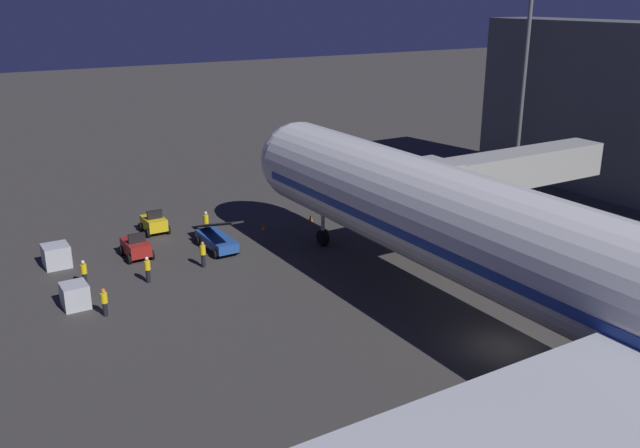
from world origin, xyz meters
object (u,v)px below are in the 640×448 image
(traffic_cone_nose_port, at_px, (311,218))
(traffic_cone_nose_starboard, at_px, (264,227))
(pushback_tug, at_px, (154,223))
(ground_crew_by_belt_loader, at_px, (147,268))
(belt_loader, at_px, (217,239))
(ground_crew_by_tug, at_px, (203,253))
(baggage_tug_lead, at_px, (136,247))
(apron_floodlight_mast, at_px, (525,65))
(baggage_container_mid_row, at_px, (56,256))
(ground_crew_near_nose_gear, at_px, (104,301))
(ground_crew_under_port_wing, at_px, (84,272))
(jet_bridge, at_px, (492,173))
(ground_crew_marshaller_fwd, at_px, (206,222))
(baggage_container_near_belt, at_px, (75,296))

(traffic_cone_nose_port, distance_m, traffic_cone_nose_starboard, 4.40)
(pushback_tug, xyz_separation_m, ground_crew_by_belt_loader, (3.56, 9.43, 0.22))
(belt_loader, height_order, ground_crew_by_tug, belt_loader)
(baggage_tug_lead, height_order, ground_crew_by_belt_loader, baggage_tug_lead)
(apron_floodlight_mast, relative_size, traffic_cone_nose_starboard, 36.86)
(apron_floodlight_mast, height_order, baggage_tug_lead, apron_floodlight_mast)
(belt_loader, relative_size, ground_crew_by_belt_loader, 4.30)
(baggage_container_mid_row, distance_m, ground_crew_near_nose_gear, 9.58)
(belt_loader, distance_m, ground_crew_by_tug, 3.47)
(ground_crew_near_nose_gear, bearing_deg, baggage_container_mid_row, -85.21)
(baggage_tug_lead, distance_m, traffic_cone_nose_starboard, 10.59)
(ground_crew_under_port_wing, bearing_deg, pushback_tug, -133.01)
(jet_bridge, xyz_separation_m, ground_crew_marshaller_fwd, (16.39, -14.00, -4.77))
(ground_crew_under_port_wing, bearing_deg, baggage_tug_lead, -144.05)
(belt_loader, bearing_deg, ground_crew_by_tug, 51.29)
(jet_bridge, bearing_deg, ground_crew_by_belt_loader, -16.58)
(baggage_tug_lead, relative_size, baggage_container_near_belt, 1.66)
(baggage_container_near_belt, distance_m, traffic_cone_nose_port, 21.70)
(baggage_tug_lead, xyz_separation_m, baggage_container_near_belt, (5.63, 6.18, -0.04))
(ground_crew_near_nose_gear, relative_size, ground_crew_by_belt_loader, 0.97)
(traffic_cone_nose_starboard, bearing_deg, baggage_tug_lead, 3.68)
(ground_crew_near_nose_gear, xyz_separation_m, traffic_cone_nose_starboard, (-14.98, -9.02, -0.69))
(ground_crew_near_nose_gear, distance_m, ground_crew_by_belt_loader, 5.09)
(apron_floodlight_mast, xyz_separation_m, baggage_container_near_belt, (43.89, 6.35, -10.87))
(baggage_container_near_belt, height_order, ground_crew_near_nose_gear, ground_crew_near_nose_gear)
(traffic_cone_nose_port, bearing_deg, ground_crew_under_port_wing, 11.25)
(baggage_tug_lead, bearing_deg, ground_crew_near_nose_gear, 62.08)
(ground_crew_near_nose_gear, distance_m, traffic_cone_nose_starboard, 17.50)
(belt_loader, relative_size, ground_crew_by_tug, 4.14)
(apron_floodlight_mast, distance_m, baggage_container_near_belt, 45.65)
(baggage_container_near_belt, relative_size, ground_crew_near_nose_gear, 0.95)
(ground_crew_near_nose_gear, xyz_separation_m, ground_crew_by_belt_loader, (-3.71, -3.49, 0.03))
(jet_bridge, distance_m, baggage_tug_lead, 26.05)
(baggage_tug_lead, relative_size, ground_crew_by_tug, 1.48)
(baggage_container_near_belt, distance_m, ground_crew_marshaller_fwd, 14.56)
(pushback_tug, height_order, ground_crew_marshaller_fwd, pushback_tug)
(ground_crew_near_nose_gear, relative_size, traffic_cone_nose_port, 3.19)
(ground_crew_near_nose_gear, bearing_deg, jet_bridge, 172.69)
(ground_crew_marshaller_fwd, bearing_deg, traffic_cone_nose_starboard, 160.65)
(ground_crew_under_port_wing, relative_size, traffic_cone_nose_port, 3.17)
(traffic_cone_nose_starboard, bearing_deg, ground_crew_under_port_wing, 14.45)
(apron_floodlight_mast, bearing_deg, ground_crew_by_tug, 7.19)
(baggage_tug_lead, height_order, baggage_container_near_belt, baggage_tug_lead)
(ground_crew_near_nose_gear, height_order, ground_crew_by_tug, ground_crew_by_tug)
(belt_loader, height_order, traffic_cone_nose_port, belt_loader)
(pushback_tug, xyz_separation_m, baggage_container_near_belt, (8.48, 10.75, -0.03))
(ground_crew_under_port_wing, relative_size, traffic_cone_nose_starboard, 3.17)
(traffic_cone_nose_starboard, bearing_deg, ground_crew_marshaller_fwd, -19.35)
(baggage_tug_lead, xyz_separation_m, traffic_cone_nose_port, (-14.96, -0.68, -0.51))
(belt_loader, distance_m, baggage_tug_lead, 5.78)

